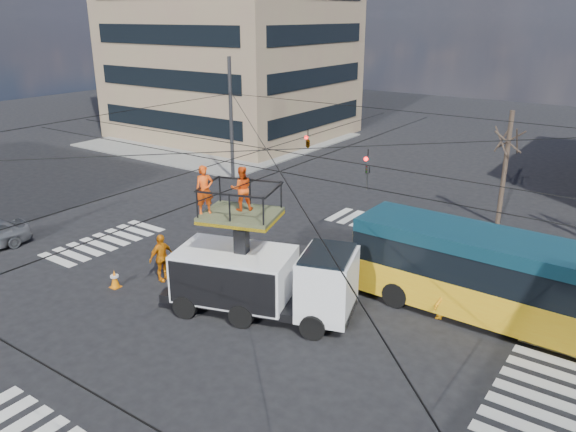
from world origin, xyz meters
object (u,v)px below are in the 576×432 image
at_px(utility_truck, 263,266).
at_px(worker_ground, 161,258).
at_px(city_bus, 529,285).
at_px(traffic_cone, 115,279).
at_px(flagger, 441,296).

bearing_deg(utility_truck, worker_ground, 165.00).
bearing_deg(city_bus, worker_ground, -159.94).
distance_m(utility_truck, worker_ground, 5.20).
relative_size(city_bus, traffic_cone, 16.49).
bearing_deg(traffic_cone, flagger, 24.16).
relative_size(utility_truck, worker_ground, 3.64).
height_order(worker_ground, flagger, worker_ground).
height_order(utility_truck, flagger, utility_truck).
relative_size(utility_truck, flagger, 4.20).
bearing_deg(flagger, utility_truck, -64.23).
distance_m(traffic_cone, flagger, 12.78).
height_order(utility_truck, traffic_cone, utility_truck).
distance_m(city_bus, worker_ground, 14.05).
bearing_deg(flagger, traffic_cone, -72.13).
bearing_deg(utility_truck, city_bus, 10.32).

